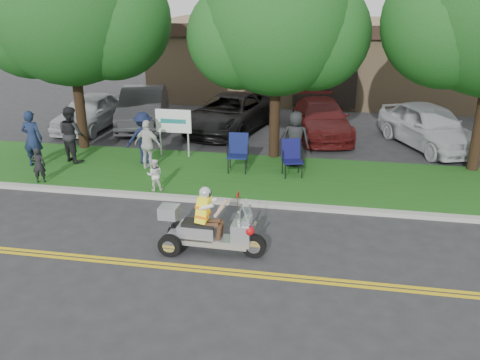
% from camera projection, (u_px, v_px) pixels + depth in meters
% --- Properties ---
extents(ground, '(120.00, 120.00, 0.00)m').
position_uv_depth(ground, '(213.00, 258.00, 11.23)').
color(ground, '#28282B').
rests_on(ground, ground).
extents(centerline_near, '(60.00, 0.10, 0.01)m').
position_uv_depth(centerline_near, '(206.00, 272.00, 10.70)').
color(centerline_near, gold).
rests_on(centerline_near, ground).
extents(centerline_far, '(60.00, 0.10, 0.01)m').
position_uv_depth(centerline_far, '(208.00, 268.00, 10.84)').
color(centerline_far, gold).
rests_on(centerline_far, ground).
extents(curb, '(60.00, 0.25, 0.12)m').
position_uv_depth(curb, '(238.00, 202.00, 14.01)').
color(curb, '#A8A89E').
rests_on(curb, ground).
extents(grass_verge, '(60.00, 4.00, 0.10)m').
position_uv_depth(grass_verge, '(250.00, 176.00, 15.99)').
color(grass_verge, '#1E5216').
rests_on(grass_verge, ground).
extents(commercial_building, '(18.00, 8.20, 4.00)m').
position_uv_depth(commercial_building, '(327.00, 58.00, 27.63)').
color(commercial_building, '#9E7F5B').
rests_on(commercial_building, ground).
extents(tree_left, '(6.62, 5.40, 7.78)m').
position_uv_depth(tree_left, '(71.00, 12.00, 17.06)').
color(tree_left, '#332114').
rests_on(tree_left, ground).
extents(tree_mid, '(5.88, 4.80, 7.05)m').
position_uv_depth(tree_mid, '(279.00, 27.00, 16.21)').
color(tree_mid, '#332114').
rests_on(tree_mid, ground).
extents(business_sign, '(1.25, 0.06, 1.75)m').
position_uv_depth(business_sign, '(174.00, 124.00, 17.34)').
color(business_sign, silver).
rests_on(business_sign, ground).
extents(trike_scooter, '(2.43, 0.81, 1.59)m').
position_uv_depth(trike_scooter, '(207.00, 230.00, 11.30)').
color(trike_scooter, black).
rests_on(trike_scooter, ground).
extents(lawn_chair_a, '(0.67, 0.69, 1.19)m').
position_uv_depth(lawn_chair_a, '(238.00, 150.00, 16.15)').
color(lawn_chair_a, black).
rests_on(lawn_chair_a, grass_verge).
extents(lawn_chair_b, '(0.75, 0.77, 1.13)m').
position_uv_depth(lawn_chair_b, '(292.00, 155.00, 15.74)').
color(lawn_chair_b, black).
rests_on(lawn_chair_b, grass_verge).
extents(spectator_adult_left, '(0.70, 0.49, 1.85)m').
position_uv_depth(spectator_adult_left, '(32.00, 139.00, 16.46)').
color(spectator_adult_left, '#16213F').
rests_on(spectator_adult_left, grass_verge).
extents(spectator_adult_mid, '(1.14, 1.06, 1.86)m').
position_uv_depth(spectator_adult_mid, '(71.00, 134.00, 16.92)').
color(spectator_adult_mid, black).
rests_on(spectator_adult_mid, grass_verge).
extents(spectator_adult_right, '(1.00, 0.58, 1.60)m').
position_uv_depth(spectator_adult_right, '(148.00, 145.00, 16.22)').
color(spectator_adult_right, silver).
rests_on(spectator_adult_right, grass_verge).
extents(spectator_chair_a, '(1.28, 1.03, 1.72)m').
position_uv_depth(spectator_chair_a, '(144.00, 138.00, 16.76)').
color(spectator_chair_a, '#131A36').
rests_on(spectator_chair_a, grass_verge).
extents(spectator_chair_b, '(0.89, 0.58, 1.82)m').
position_uv_depth(spectator_chair_b, '(295.00, 139.00, 16.50)').
color(spectator_chair_b, black).
rests_on(spectator_chair_b, grass_verge).
extents(child_left, '(0.46, 0.39, 1.08)m').
position_uv_depth(child_left, '(39.00, 165.00, 15.16)').
color(child_left, black).
rests_on(child_left, grass_verge).
extents(child_right, '(0.53, 0.45, 0.94)m').
position_uv_depth(child_right, '(155.00, 175.00, 14.57)').
color(child_right, white).
rests_on(child_right, grass_verge).
extents(parked_car_far_left, '(1.84, 4.38, 1.48)m').
position_uv_depth(parked_car_far_left, '(90.00, 112.00, 21.28)').
color(parked_car_far_left, '#B3B6BB').
rests_on(parked_car_far_left, ground).
extents(parked_car_left, '(2.90, 5.31, 1.66)m').
position_uv_depth(parked_car_left, '(143.00, 108.00, 21.58)').
color(parked_car_left, '#2C2C2F').
rests_on(parked_car_left, ground).
extents(parked_car_mid, '(3.68, 5.87, 1.51)m').
position_uv_depth(parked_car_mid, '(230.00, 113.00, 20.95)').
color(parked_car_mid, black).
rests_on(parked_car_mid, ground).
extents(parked_car_right, '(2.90, 5.14, 1.41)m').
position_uv_depth(parked_car_right, '(321.00, 119.00, 20.29)').
color(parked_car_right, '#521313').
rests_on(parked_car_right, ground).
extents(parked_car_far_right, '(3.77, 5.18, 1.64)m').
position_uv_depth(parked_car_far_right, '(429.00, 126.00, 18.79)').
color(parked_car_far_right, silver).
rests_on(parked_car_far_right, ground).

